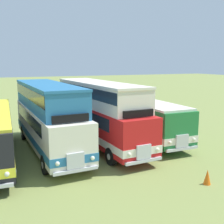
{
  "coord_description": "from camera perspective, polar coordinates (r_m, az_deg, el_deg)",
  "views": [
    {
      "loc": [
        -3.56,
        -17.98,
        5.85
      ],
      "look_at": [
        4.87,
        0.7,
        2.18
      ],
      "focal_mm": 44.54,
      "sensor_mm": 36.0,
      "label": 1
    }
  ],
  "objects": [
    {
      "name": "bus_fourth_in_row",
      "position": [
        19.82,
        -2.71,
        0.33
      ],
      "size": [
        3.07,
        11.6,
        4.49
      ],
      "color": "red",
      "rests_on": "ground"
    },
    {
      "name": "ground_plane",
      "position": [
        19.24,
        -12.58,
        -7.81
      ],
      "size": [
        200.0,
        200.0,
        0.0
      ],
      "primitive_type": "plane",
      "color": "olive"
    },
    {
      "name": "bus_third_in_row",
      "position": [
        18.83,
        -13.01,
        -0.44
      ],
      "size": [
        2.82,
        11.18,
        4.49
      ],
      "color": "silver",
      "rests_on": "ground"
    },
    {
      "name": "bus_fifth_in_row",
      "position": [
        21.7,
        6.03,
        -0.79
      ],
      "size": [
        2.77,
        10.38,
        2.99
      ],
      "color": "#237538",
      "rests_on": "ground"
    },
    {
      "name": "cone_mid_row",
      "position": [
        14.58,
        18.98,
        -12.51
      ],
      "size": [
        0.36,
        0.36,
        0.74
      ],
      "primitive_type": "cone",
      "color": "orange",
      "rests_on": "ground"
    }
  ]
}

